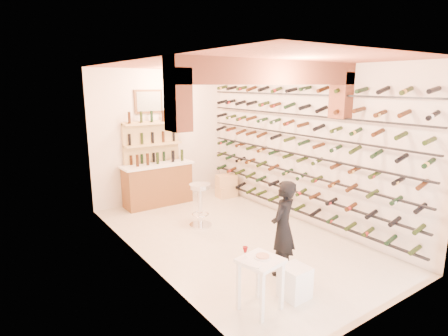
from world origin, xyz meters
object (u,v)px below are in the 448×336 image
back_counter (158,183)px  chrome_barstool (200,202)px  crate_lower (226,191)px  tasting_table (260,268)px  person (283,228)px  wine_rack (294,149)px  white_stool (295,282)px

back_counter → chrome_barstool: bearing=-86.7°
crate_lower → tasting_table: bearing=-120.3°
person → chrome_barstool: person is taller
wine_rack → white_stool: size_ratio=12.83×
back_counter → tasting_table: back_counter is taller
person → back_counter: bearing=-112.9°
wine_rack → white_stool: 3.22m
back_counter → person: person is taller
back_counter → tasting_table: (-0.78, -4.70, 0.04)m
wine_rack → crate_lower: 2.61m
back_counter → crate_lower: back_counter is taller
back_counter → crate_lower: (1.70, -0.45, -0.39)m
chrome_barstool → crate_lower: bearing=39.9°
tasting_table → crate_lower: (2.48, 4.25, -0.43)m
person → chrome_barstool: size_ratio=1.66×
crate_lower → chrome_barstool: bearing=-140.1°
crate_lower → person: bearing=-113.1°
back_counter → white_stool: size_ratio=3.83×
tasting_table → chrome_barstool: 3.04m
back_counter → chrome_barstool: back_counter is taller
tasting_table → chrome_barstool: bearing=63.4°
white_stool → crate_lower: bearing=66.1°
back_counter → white_stool: bearing=-92.5°
back_counter → wine_rack: bearing=-55.3°
chrome_barstool → crate_lower: chrome_barstool is taller
white_stool → person: (0.32, 0.59, 0.51)m
wine_rack → person: bearing=-138.6°
wine_rack → person: size_ratio=3.88×
person → crate_lower: 4.08m
back_counter → person: size_ratio=1.16×
back_counter → crate_lower: size_ratio=3.50×
tasting_table → crate_lower: 4.94m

